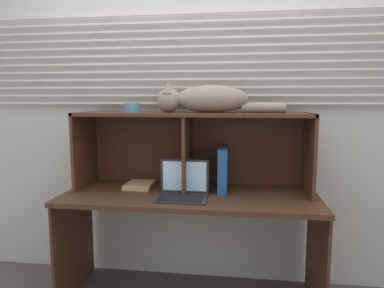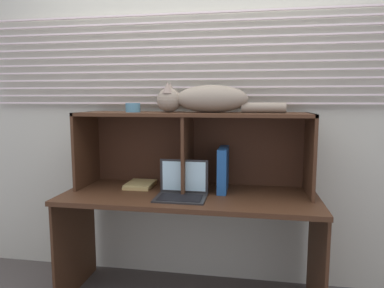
% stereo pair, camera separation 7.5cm
% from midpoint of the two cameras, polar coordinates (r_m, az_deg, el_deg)
% --- Properties ---
extents(back_panel_with_blinds, '(4.40, 0.08, 2.50)m').
position_cam_midpoint_polar(back_panel_with_blinds, '(2.51, 1.79, 5.70)').
color(back_panel_with_blinds, beige).
rests_on(back_panel_with_blinds, ground).
extents(desk, '(1.63, 0.63, 0.73)m').
position_cam_midpoint_polar(desk, '(2.28, 0.48, -11.39)').
color(desk, '#442918').
rests_on(desk, ground).
extents(hutch_shelf_unit, '(1.53, 0.38, 0.52)m').
position_cam_midpoint_polar(hutch_shelf_unit, '(2.32, 1.00, 1.40)').
color(hutch_shelf_unit, '#442918').
rests_on(hutch_shelf_unit, desk).
extents(cat, '(0.83, 0.19, 0.20)m').
position_cam_midpoint_polar(cat, '(2.26, 3.07, 7.41)').
color(cat, gray).
rests_on(cat, hutch_shelf_unit).
extents(laptop, '(0.31, 0.23, 0.22)m').
position_cam_midpoint_polar(laptop, '(2.15, -0.69, -7.54)').
color(laptop, '#242424').
rests_on(laptop, desk).
extents(binder_upright, '(0.06, 0.26, 0.29)m').
position_cam_midpoint_polar(binder_upright, '(2.29, 6.11, -4.17)').
color(binder_upright, '#1E4F8D').
rests_on(binder_upright, desk).
extents(book_stack, '(0.19, 0.22, 0.03)m').
position_cam_midpoint_polar(book_stack, '(2.43, -7.67, -6.66)').
color(book_stack, tan).
rests_on(book_stack, desk).
extents(small_basket, '(0.10, 0.10, 0.06)m').
position_cam_midpoint_polar(small_basket, '(2.37, -8.83, 5.97)').
color(small_basket, teal).
rests_on(small_basket, hutch_shelf_unit).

